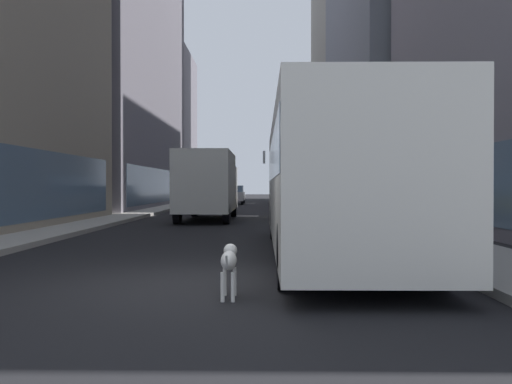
# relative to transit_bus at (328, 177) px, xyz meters

# --- Properties ---
(ground_plane) EXTENTS (120.00, 120.00, 0.00)m
(ground_plane) POSITION_rel_transit_bus_xyz_m (-2.80, 31.28, -1.78)
(ground_plane) COLOR black
(sidewalk_left) EXTENTS (2.40, 110.00, 0.15)m
(sidewalk_left) POSITION_rel_transit_bus_xyz_m (-8.50, 31.28, -1.70)
(sidewalk_left) COLOR #ADA89E
(sidewalk_left) RESTS_ON ground
(sidewalk_right) EXTENTS (2.40, 110.00, 0.15)m
(sidewalk_right) POSITION_rel_transit_bus_xyz_m (2.90, 31.28, -1.70)
(sidewalk_right) COLOR gray
(sidewalk_right) RESTS_ON ground
(building_left_mid) EXTENTS (11.57, 22.33, 30.07)m
(building_left_mid) POSITION_rel_transit_bus_xyz_m (-14.70, 26.72, 13.25)
(building_left_mid) COLOR slate
(building_left_mid) RESTS_ON ground
(building_left_far) EXTENTS (8.28, 21.55, 18.19)m
(building_left_far) POSITION_rel_transit_bus_xyz_m (-14.70, 50.33, 7.31)
(building_left_far) COLOR slate
(building_left_far) RESTS_ON ground
(building_right_mid) EXTENTS (9.94, 19.75, 23.48)m
(building_right_mid) POSITION_rel_transit_bus_xyz_m (9.10, 25.91, 9.96)
(building_right_mid) COLOR slate
(building_right_mid) RESTS_ON ground
(building_right_far) EXTENTS (9.15, 18.14, 40.81)m
(building_right_far) POSITION_rel_transit_bus_xyz_m (9.10, 45.72, 18.62)
(building_right_far) COLOR gray
(building_right_far) RESTS_ON ground
(transit_bus) EXTENTS (2.78, 11.53, 3.05)m
(transit_bus) POSITION_rel_transit_bus_xyz_m (0.00, 0.00, 0.00)
(transit_bus) COLOR silver
(transit_bus) RESTS_ON ground
(car_white_van) EXTENTS (1.72, 4.69, 1.62)m
(car_white_van) POSITION_rel_transit_bus_xyz_m (-4.00, 34.34, -0.95)
(car_white_van) COLOR silver
(car_white_van) RESTS_ON ground
(car_black_suv) EXTENTS (1.74, 4.37, 1.62)m
(car_black_suv) POSITION_rel_transit_bus_xyz_m (0.00, 36.14, -0.96)
(car_black_suv) COLOR black
(car_black_suv) RESTS_ON ground
(car_silver_sedan) EXTENTS (1.76, 4.18, 1.62)m
(car_silver_sedan) POSITION_rel_transit_bus_xyz_m (-5.60, 18.98, -0.96)
(car_silver_sedan) COLOR #B7BABF
(car_silver_sedan) RESTS_ON ground
(car_red_coupe) EXTENTS (1.93, 4.46, 1.62)m
(car_red_coupe) POSITION_rel_transit_bus_xyz_m (0.00, 28.74, -0.95)
(car_red_coupe) COLOR red
(car_red_coupe) RESTS_ON ground
(car_yellow_taxi) EXTENTS (1.81, 4.73, 1.62)m
(car_yellow_taxi) POSITION_rel_transit_bus_xyz_m (0.00, 14.30, -0.95)
(car_yellow_taxi) COLOR yellow
(car_yellow_taxi) RESTS_ON ground
(car_grey_wagon) EXTENTS (1.89, 4.48, 1.62)m
(car_grey_wagon) POSITION_rel_transit_bus_xyz_m (-5.60, 26.01, -0.95)
(car_grey_wagon) COLOR slate
(car_grey_wagon) RESTS_ON ground
(box_truck) EXTENTS (2.30, 7.50, 3.05)m
(box_truck) POSITION_rel_transit_bus_xyz_m (-4.00, 12.22, -0.11)
(box_truck) COLOR silver
(box_truck) RESTS_ON ground
(dalmatian_dog) EXTENTS (0.22, 0.96, 0.72)m
(dalmatian_dog) POSITION_rel_transit_bus_xyz_m (-1.96, -4.76, -1.26)
(dalmatian_dog) COLOR white
(dalmatian_dog) RESTS_ON ground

